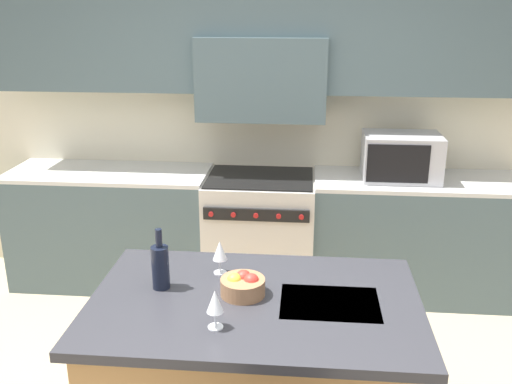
% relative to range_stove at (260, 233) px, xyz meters
% --- Properties ---
extents(back_cabinetry, '(10.00, 0.46, 2.70)m').
position_rel_range_stove_xyz_m(back_cabinetry, '(0.00, 0.27, 1.15)').
color(back_cabinetry, beige).
rests_on(back_cabinetry, ground_plane).
extents(back_counter, '(3.94, 0.62, 0.94)m').
position_rel_range_stove_xyz_m(back_counter, '(-0.00, 0.02, 0.00)').
color(back_counter, '#4C6066').
rests_on(back_counter, ground_plane).
extents(range_stove, '(0.83, 0.70, 0.93)m').
position_rel_range_stove_xyz_m(range_stove, '(0.00, 0.00, 0.00)').
color(range_stove, beige).
rests_on(range_stove, ground_plane).
extents(microwave, '(0.56, 0.40, 0.34)m').
position_rel_range_stove_xyz_m(microwave, '(1.04, 0.02, 0.64)').
color(microwave, '#B7B7BC').
rests_on(microwave, back_counter).
extents(kitchen_island, '(1.50, 0.96, 0.92)m').
position_rel_range_stove_xyz_m(kitchen_island, '(0.13, -1.84, -0.00)').
color(kitchen_island, '#B7844C').
rests_on(kitchen_island, ground_plane).
extents(wine_bottle, '(0.08, 0.08, 0.30)m').
position_rel_range_stove_xyz_m(wine_bottle, '(-0.32, -1.76, 0.56)').
color(wine_bottle, black).
rests_on(wine_bottle, kitchen_island).
extents(wine_glass_near, '(0.07, 0.07, 0.17)m').
position_rel_range_stove_xyz_m(wine_glass_near, '(-0.01, -2.09, 0.57)').
color(wine_glass_near, white).
rests_on(wine_glass_near, kitchen_island).
extents(wine_glass_far, '(0.07, 0.07, 0.17)m').
position_rel_range_stove_xyz_m(wine_glass_far, '(-0.06, -1.59, 0.57)').
color(wine_glass_far, white).
rests_on(wine_glass_far, kitchen_island).
extents(fruit_bowl, '(0.20, 0.20, 0.11)m').
position_rel_range_stove_xyz_m(fruit_bowl, '(0.07, -1.80, 0.50)').
color(fruit_bowl, '#996B47').
rests_on(fruit_bowl, kitchen_island).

